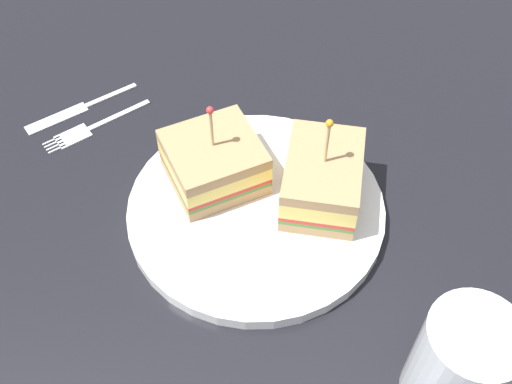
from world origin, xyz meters
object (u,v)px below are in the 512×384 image
sandwich_half_front (214,162)px  knife (76,110)px  drink_glass (457,368)px  sandwich_half_back (322,179)px  plate (256,209)px  fork (86,130)px

sandwich_half_front → knife: size_ratio=0.73×
drink_glass → sandwich_half_front: bearing=23.9°
sandwich_half_back → knife: 29.80cm
knife → plate: bearing=-143.7°
sandwich_half_front → sandwich_half_back: bearing=-120.4°
plate → drink_glass: size_ratio=2.43×
drink_glass → fork: size_ratio=0.83×
fork → sandwich_half_back: bearing=-130.6°
fork → knife: (3.50, 0.68, 0.00)cm
plate → fork: (16.51, 14.00, -0.51)cm
fork → knife: size_ratio=0.94×
sandwich_half_back → knife: size_ratio=0.91×
drink_glass → knife: drink_glass is taller
plate → knife: size_ratio=1.89×
sandwich_half_back → fork: (17.37, 20.26, -3.75)cm
sandwich_half_back → drink_glass: size_ratio=1.16×
knife → sandwich_half_back: bearing=-134.9°
sandwich_half_front → drink_glass: (-25.81, -11.43, 0.60)cm
sandwich_half_front → fork: bearing=42.9°
plate → sandwich_half_back: sandwich_half_back is taller
plate → fork: bearing=40.3°
drink_glass → knife: (41.37, 23.33, -4.22)cm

